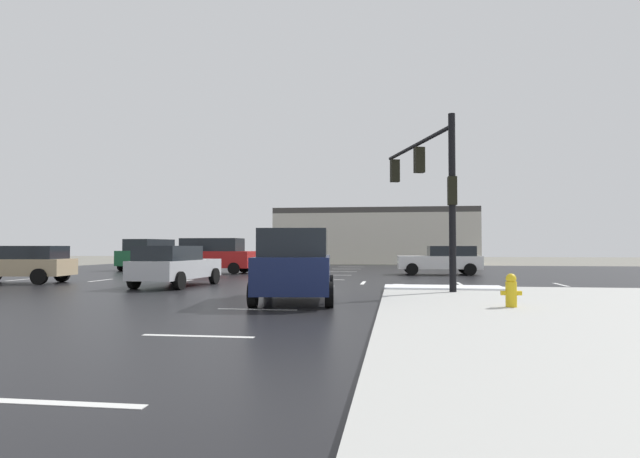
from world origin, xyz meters
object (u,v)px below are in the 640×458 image
object	(u,v)px
suv_green	(149,254)
suv_navy	(295,263)
sedan_white	(442,260)
fire_hydrant	(511,290)
suv_red	(212,255)
sedan_silver	(175,265)
sedan_tan	(20,263)
traffic_signal_mast	(430,177)

from	to	relation	value
suv_green	suv_navy	bearing A→B (deg)	-137.50
sedan_white	fire_hydrant	bearing A→B (deg)	88.05
fire_hydrant	suv_red	size ratio (longest dim) A/B	0.16
suv_green	sedan_white	xyz separation A→B (m)	(18.70, -3.25, -0.24)
fire_hydrant	sedan_silver	world-z (taller)	sedan_silver
sedan_tan	suv_green	xyz separation A→B (m)	(-0.38, 12.84, 0.24)
suv_green	sedan_tan	bearing A→B (deg)	-171.59
sedan_tan	suv_red	bearing A→B (deg)	-125.19
suv_navy	sedan_white	bearing A→B (deg)	-26.19
suv_green	suv_red	bearing A→B (deg)	-115.57
traffic_signal_mast	suv_red	xyz separation A→B (m)	(-11.80, 10.87, -2.92)
suv_navy	sedan_silver	world-z (taller)	suv_navy
sedan_silver	suv_red	xyz separation A→B (m)	(-2.13, 10.30, 0.24)
sedan_tan	suv_green	size ratio (longest dim) A/B	0.94
sedan_tan	suv_navy	bearing A→B (deg)	150.34
suv_navy	suv_red	size ratio (longest dim) A/B	1.03
suv_navy	traffic_signal_mast	bearing A→B (deg)	-51.35
sedan_tan	suv_green	distance (m)	12.84
sedan_white	suv_green	bearing A→B (deg)	-12.46
traffic_signal_mast	fire_hydrant	size ratio (longest dim) A/B	8.00
sedan_tan	suv_red	distance (m)	10.67
suv_navy	suv_green	xyz separation A→B (m)	(-13.34, 18.50, 0.00)
sedan_silver	traffic_signal_mast	bearing A→B (deg)	-88.94
fire_hydrant	sedan_white	size ratio (longest dim) A/B	0.17
suv_navy	suv_red	world-z (taller)	same
traffic_signal_mast	sedan_silver	size ratio (longest dim) A/B	1.37
suv_green	sedan_silver	distance (m)	15.82
suv_navy	fire_hydrant	bearing A→B (deg)	-115.03
sedan_tan	suv_green	world-z (taller)	suv_green
sedan_tan	sedan_silver	world-z (taller)	same
fire_hydrant	suv_red	world-z (taller)	suv_red
suv_green	sedan_silver	world-z (taller)	suv_green
suv_navy	sedan_silver	size ratio (longest dim) A/B	1.08
suv_red	sedan_tan	bearing A→B (deg)	61.98
sedan_silver	suv_red	distance (m)	10.52
suv_red	suv_navy	bearing A→B (deg)	118.52
fire_hydrant	sedan_tan	world-z (taller)	sedan_tan
fire_hydrant	sedan_silver	bearing A→B (deg)	149.83
suv_navy	sedan_silver	bearing A→B (deg)	43.49
suv_green	sedan_white	bearing A→B (deg)	-93.15
sedan_tan	suv_navy	xyz separation A→B (m)	(12.96, -5.66, 0.24)
traffic_signal_mast	sedan_white	size ratio (longest dim) A/B	1.38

